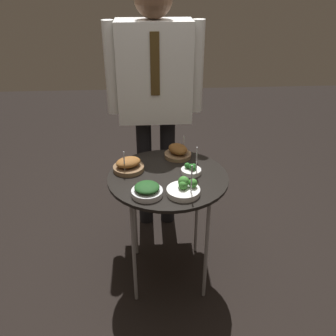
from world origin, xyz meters
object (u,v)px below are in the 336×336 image
Objects in this scene: bowl_spinach_far_rim at (147,190)px; serving_cart at (168,184)px; bowl_roast_back_left at (178,152)px; bowl_roast_front_center at (128,165)px; waiter_figure at (155,85)px; bowl_broccoli_near_rim at (191,170)px; bowl_broccoli_back_right at (184,189)px.

serving_cart is at bearing 57.84° from bowl_spinach_far_rim.
bowl_roast_back_left is at bearing 72.04° from serving_cart.
serving_cart is 0.23m from bowl_spinach_far_rim.
bowl_roast_front_center is (-0.22, 0.08, 0.08)m from serving_cart.
waiter_figure is at bearing 94.85° from serving_cart.
serving_cart is 0.15m from bowl_broccoli_near_rim.
bowl_broccoli_near_rim is at bearing -9.60° from bowl_roast_front_center.
bowl_broccoli_near_rim is 0.95× the size of bowl_broccoli_back_right.
bowl_spinach_far_rim is at bearing -178.91° from bowl_broccoli_back_right.
bowl_broccoli_back_right is at bearing -106.48° from bowl_broccoli_near_rim.
waiter_figure reaches higher than serving_cart.
bowl_spinach_far_rim is (0.10, -0.27, -0.00)m from bowl_roast_front_center.
bowl_roast_back_left is (0.29, 0.15, 0.00)m from bowl_roast_front_center.
bowl_broccoli_near_rim is 1.03× the size of bowl_roast_back_left.
bowl_broccoli_back_right is at bearing -90.58° from bowl_roast_back_left.
waiter_figure is (-0.12, 0.34, 0.31)m from bowl_roast_back_left.
waiter_figure is at bearing 107.99° from bowl_broccoli_near_rim.
bowl_roast_front_center is at bearing 110.65° from bowl_spinach_far_rim.
bowl_spinach_far_rim is (-0.25, -0.21, 0.01)m from bowl_broccoli_near_rim.
bowl_roast_front_center is 0.28m from bowl_spinach_far_rim.
waiter_figure reaches higher than bowl_broccoli_back_right.
bowl_broccoli_back_right is (0.07, -0.18, 0.08)m from serving_cart.
waiter_figure reaches higher than bowl_roast_front_center.
bowl_broccoli_near_rim is at bearing 40.04° from bowl_spinach_far_rim.
bowl_roast_front_center is at bearing -108.97° from waiter_figure.
waiter_figure reaches higher than bowl_roast_back_left.
waiter_figure is at bearing 98.91° from bowl_broccoli_back_right.
bowl_roast_front_center is 1.10× the size of bowl_spinach_far_rim.
bowl_broccoli_back_right is at bearing 1.09° from bowl_spinach_far_rim.
bowl_broccoli_near_rim is 0.10× the size of waiter_figure.
serving_cart is 0.25m from bowl_roast_front_center.
serving_cart is 4.48× the size of bowl_spinach_far_rim.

